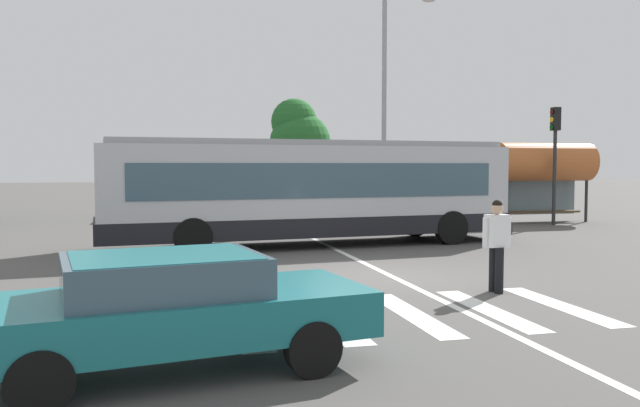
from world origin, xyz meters
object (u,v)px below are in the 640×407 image
city_transit_bus (310,191)px  background_tree_right (298,137)px  foreground_sedan (170,305)px  parked_car_teal (211,201)px  pedestrian_crossing_street (497,240)px  parked_car_champagne (148,202)px  traffic_light_far_corner (555,146)px  parked_car_red (333,199)px  bus_stop_shelter (544,164)px  parked_car_black (271,200)px  twin_arm_street_lamp (384,81)px

city_transit_bus → background_tree_right: size_ratio=2.05×
city_transit_bus → foreground_sedan: size_ratio=2.60×
parked_car_teal → foreground_sedan: bearing=-95.5°
pedestrian_crossing_street → parked_car_champagne: 19.45m
city_transit_bus → traffic_light_far_corner: traffic_light_far_corner is taller
parked_car_champagne → traffic_light_far_corner: (15.50, -6.70, 2.33)m
pedestrian_crossing_street → parked_car_teal: pedestrian_crossing_street is taller
parked_car_champagne → traffic_light_far_corner: bearing=-23.4°
parked_car_champagne → pedestrian_crossing_street: bearing=-70.3°
traffic_light_far_corner → parked_car_red: bearing=137.5°
foreground_sedan → parked_car_red: (7.65, 21.47, 0.00)m
bus_stop_shelter → background_tree_right: 14.01m
parked_car_black → background_tree_right: size_ratio=0.76×
pedestrian_crossing_street → background_tree_right: bearing=86.8°
city_transit_bus → background_tree_right: bearing=79.3°
city_transit_bus → bus_stop_shelter: size_ratio=3.01×
city_transit_bus → twin_arm_street_lamp: twin_arm_street_lamp is taller
pedestrian_crossing_street → traffic_light_far_corner: (8.93, 11.61, 2.12)m
city_transit_bus → twin_arm_street_lamp: size_ratio=1.30×
city_transit_bus → parked_car_teal: (-2.12, 10.40, -0.82)m
city_transit_bus → parked_car_black: bearing=86.9°
bus_stop_shelter → twin_arm_street_lamp: 7.31m
parked_car_champagne → bus_stop_shelter: 16.78m
parked_car_red → background_tree_right: (-0.36, 5.98, 3.13)m
parked_car_black → twin_arm_street_lamp: (4.17, -3.57, 5.03)m
traffic_light_far_corner → twin_arm_street_lamp: 7.23m
bus_stop_shelter → twin_arm_street_lamp: twin_arm_street_lamp is taller
foreground_sedan → background_tree_right: (7.29, 27.45, 3.13)m
foreground_sedan → parked_car_teal: size_ratio=1.05×
city_transit_bus → parked_car_champagne: city_transit_bus is taller
parked_car_champagne → twin_arm_street_lamp: size_ratio=0.47×
parked_car_black → background_tree_right: (2.54, 5.92, 3.13)m
traffic_light_far_corner → pedestrian_crossing_street: bearing=-127.6°
parked_car_teal → parked_car_black: same height
pedestrian_crossing_street → parked_car_teal: (-3.88, 18.12, -0.20)m
city_transit_bus → pedestrian_crossing_street: bearing=-77.2°
parked_car_black → twin_arm_street_lamp: bearing=-40.6°
parked_car_red → twin_arm_street_lamp: size_ratio=0.49×
pedestrian_crossing_street → twin_arm_street_lamp: bearing=78.5°
foreground_sedan → traffic_light_far_corner: 21.15m
parked_car_teal → bus_stop_shelter: (13.01, -5.49, 1.65)m
parked_car_red → twin_arm_street_lamp: bearing=-70.2°
bus_stop_shelter → background_tree_right: size_ratio=0.68×
foreground_sedan → bus_stop_shelter: bus_stop_shelter is taller
parked_car_black → parked_car_red: same height
pedestrian_crossing_street → traffic_light_far_corner: bearing=52.4°
twin_arm_street_lamp → traffic_light_far_corner: bearing=-27.4°
parked_car_teal → parked_car_black: size_ratio=1.00×
parked_car_black → parked_car_red: (2.90, -0.06, 0.00)m
traffic_light_far_corner → twin_arm_street_lamp: size_ratio=0.48×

